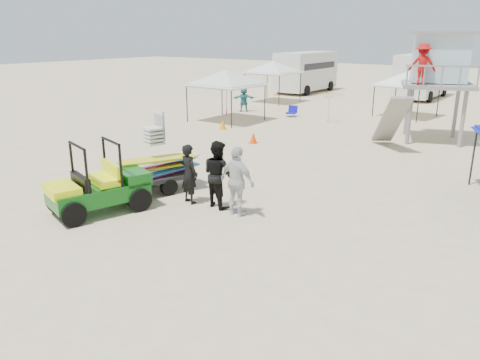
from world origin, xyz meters
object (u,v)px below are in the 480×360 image
Objects in this scene: lifeguard_tower at (438,62)px; man_left at (189,174)px; surf_trailer at (158,163)px; utility_cart at (96,181)px.

man_left is at bearing -104.83° from lifeguard_tower.
lifeguard_tower is at bearing 68.57° from surf_trailer.
utility_cart is 0.60× the size of lifeguard_tower.
surf_trailer is at bearing -111.43° from lifeguard_tower.
utility_cart is at bearing -90.13° from surf_trailer.
utility_cart reaches higher than man_left.
man_left is 0.37× the size of lifeguard_tower.
man_left is (1.52, -0.30, -0.03)m from surf_trailer.
utility_cart is 15.84m from lifeguard_tower.
surf_trailer is (0.01, 2.34, -0.01)m from utility_cart.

